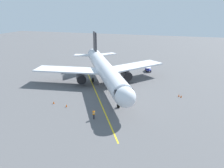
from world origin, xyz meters
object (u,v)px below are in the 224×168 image
object	(u,v)px
baggage_cart_near_nose	(148,69)
safety_cone_nose_right	(179,95)
safety_cone_nose_left	(54,102)
safety_cone_wing_starboard	(181,96)
safety_cone_wing_port	(66,106)
airplane	(105,69)
ground_crew_wing_walker	(118,73)
ground_crew_marshaller	(94,114)

from	to	relation	value
baggage_cart_near_nose	safety_cone_nose_right	size ratio (longest dim) A/B	5.29
safety_cone_nose_left	safety_cone_nose_right	distance (m)	26.65
safety_cone_nose_right	safety_cone_wing_starboard	world-z (taller)	same
safety_cone_wing_starboard	safety_cone_wing_port	bearing A→B (deg)	28.27
airplane	ground_crew_wing_walker	size ratio (longest dim) A/B	21.48
ground_crew_marshaller	safety_cone_wing_starboard	size ratio (longest dim) A/B	3.11
ground_crew_wing_walker	safety_cone_nose_right	xyz separation A→B (m)	(-16.61, 10.56, -0.61)
baggage_cart_near_nose	safety_cone_nose_right	bearing A→B (deg)	116.91
ground_crew_marshaller	safety_cone_wing_starboard	distance (m)	20.63
ground_crew_marshaller	baggage_cart_near_nose	bearing A→B (deg)	-97.99
safety_cone_nose_right	airplane	bearing A→B (deg)	-8.46
airplane	safety_cone_nose_right	xyz separation A→B (m)	(-17.97, 2.67, -3.73)
baggage_cart_near_nose	safety_cone_wing_port	size ratio (longest dim) A/B	5.29
airplane	safety_cone_wing_port	bearing A→B (deg)	78.32
safety_cone_nose_left	safety_cone_nose_right	bearing A→B (deg)	-154.98
ground_crew_marshaller	safety_cone_wing_port	size ratio (longest dim) A/B	3.11
safety_cone_nose_right	ground_crew_wing_walker	bearing A→B (deg)	-32.44
safety_cone_nose_right	safety_cone_wing_starboard	size ratio (longest dim) A/B	1.00
ground_crew_wing_walker	safety_cone_wing_port	distance (m)	22.89
baggage_cart_near_nose	safety_cone_nose_left	xyz separation A→B (m)	(14.82, 29.67, -0.38)
safety_cone_wing_port	safety_cone_wing_starboard	xyz separation A→B (m)	(-21.45, -11.53, 0.00)
airplane	safety_cone_wing_starboard	bearing A→B (deg)	170.63
baggage_cart_near_nose	safety_cone_nose_right	world-z (taller)	baggage_cart_near_nose
ground_crew_marshaller	baggage_cart_near_nose	size ratio (longest dim) A/B	0.59
ground_crew_marshaller	ground_crew_wing_walker	xyz separation A→B (m)	(2.59, -25.60, 0.00)
ground_crew_marshaller	ground_crew_wing_walker	world-z (taller)	same
safety_cone_nose_left	ground_crew_marshaller	bearing A→B (deg)	159.61
safety_cone_nose_left	baggage_cart_near_nose	bearing A→B (deg)	-116.54
safety_cone_wing_port	ground_crew_wing_walker	bearing A→B (deg)	-101.00
ground_crew_wing_walker	safety_cone_nose_left	bearing A→B (deg)	70.96
safety_cone_wing_starboard	safety_cone_nose_right	bearing A→B (deg)	-38.40
ground_crew_wing_walker	ground_crew_marshaller	bearing A→B (deg)	95.78
safety_cone_nose_left	safety_cone_wing_starboard	size ratio (longest dim) A/B	1.00
ground_crew_wing_walker	airplane	bearing A→B (deg)	80.27
airplane	ground_crew_wing_walker	world-z (taller)	airplane
safety_cone_wing_port	safety_cone_wing_starboard	distance (m)	24.35
safety_cone_nose_right	baggage_cart_near_nose	bearing A→B (deg)	-63.09
airplane	safety_cone_nose_left	world-z (taller)	airplane
safety_cone_nose_right	safety_cone_wing_port	xyz separation A→B (m)	(20.98, 11.90, 0.00)
safety_cone_nose_right	safety_cone_wing_port	bearing A→B (deg)	29.57
ground_crew_wing_walker	safety_cone_wing_port	bearing A→B (deg)	79.00
ground_crew_wing_walker	safety_cone_nose_left	world-z (taller)	ground_crew_wing_walker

